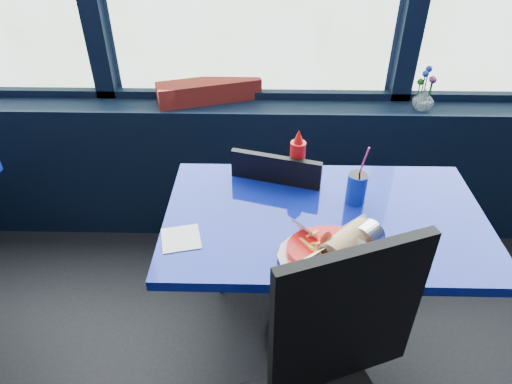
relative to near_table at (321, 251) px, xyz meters
The scene contains 9 objects.
window_sill 0.94m from the near_table, 109.03° to the left, with size 5.00×0.26×0.80m, color black.
near_table is the anchor object (origin of this frame).
chair_near_back 0.40m from the near_table, 123.40° to the left, with size 0.49×0.49×0.87m.
planter_box 1.08m from the near_table, 120.27° to the left, with size 0.54×0.13×0.11m, color maroon.
flower_vase 1.04m from the near_table, 55.31° to the left, with size 0.13×0.13×0.22m.
food_basket 0.32m from the near_table, 90.05° to the right, with size 0.38×0.38×0.11m.
ketchup_bottle 0.38m from the near_table, 112.68° to the left, with size 0.06×0.06×0.24m.
soda_cup 0.29m from the near_table, 37.69° to the left, with size 0.08×0.08×0.26m.
napkin 0.57m from the near_table, 164.64° to the right, with size 0.13×0.13×0.00m, color white.
Camera 1 is at (0.07, 0.66, 1.82)m, focal length 32.00 mm.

